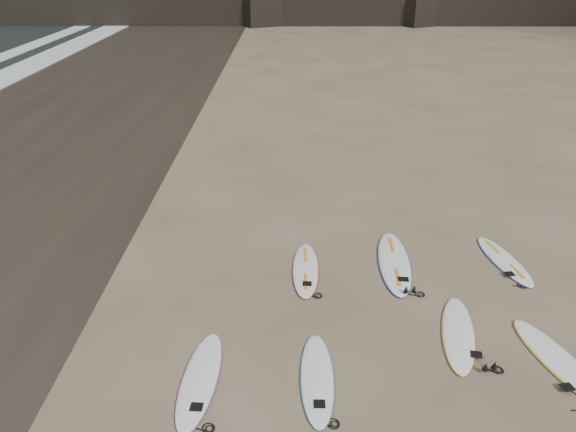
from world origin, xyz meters
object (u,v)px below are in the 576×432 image
Objects in this scene: surfboard_0 at (200,378)px; surfboard_5 at (305,269)px; surfboard_2 at (458,333)px; surfboard_3 at (560,361)px; surfboard_6 at (394,262)px; surfboard_1 at (317,377)px; surfboard_7 at (504,260)px.

surfboard_5 is (1.80, 3.42, -0.00)m from surfboard_0.
surfboard_2 is 0.95× the size of surfboard_3.
surfboard_6 reaches higher than surfboard_5.
surfboard_7 is (4.34, 3.77, 0.00)m from surfboard_1.
surfboard_7 is (0.23, 3.38, -0.00)m from surfboard_3.
surfboard_2 is (4.50, 1.19, -0.00)m from surfboard_0.
surfboard_5 is at bearing 66.17° from surfboard_0.
surfboard_6 is (-0.73, 2.52, 0.01)m from surfboard_2.
surfboard_3 is at bearing -33.94° from surfboard_5.
surfboard_0 is 0.84× the size of surfboard_6.
surfboard_0 reaches higher than surfboard_7.
surfboard_6 is at bearing 9.86° from surfboard_5.
surfboard_1 is 4.12m from surfboard_3.
surfboard_3 reaches higher than surfboard_0.
surfboard_6 is (1.87, 3.68, 0.01)m from surfboard_1.
surfboard_0 is at bearing -178.27° from surfboard_1.
surfboard_6 reaches higher than surfboard_0.
surfboard_0 is 5.29m from surfboard_6.
surfboard_1 is 3.39m from surfboard_5.
surfboard_1 is at bearing -113.09° from surfboard_6.
surfboard_7 is (6.23, 3.81, -0.00)m from surfboard_0.
surfboard_1 is at bearing -86.80° from surfboard_5.
surfboard_1 is 0.91× the size of surfboard_3.
surfboard_3 is at bearing -51.90° from surfboard_6.
surfboard_3 is at bearing -103.27° from surfboard_7.
surfboard_3 is at bearing -14.72° from surfboard_2.
surfboard_2 is at bearing 18.71° from surfboard_0.
surfboard_7 is at bearing 41.81° from surfboard_1.
surfboard_2 is 3.50m from surfboard_5.
surfboard_2 is 1.02× the size of surfboard_7.
surfboard_5 is at bearing -167.79° from surfboard_6.
surfboard_3 is (6.00, 0.43, 0.00)m from surfboard_0.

